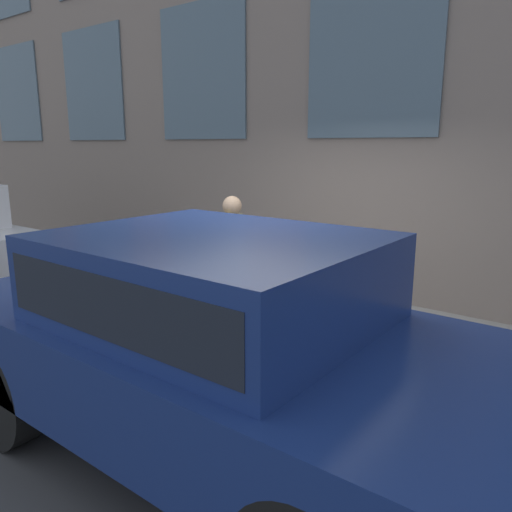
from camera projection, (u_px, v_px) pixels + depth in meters
ground_plane at (259, 363)px, 5.12m from camera, size 80.00×80.00×0.00m
sidewalk at (317, 324)px, 5.99m from camera, size 2.31×60.00×0.16m
fire_hydrant at (282, 292)px, 5.53m from camera, size 0.28×0.41×0.84m
person at (232, 244)px, 6.00m from camera, size 0.35×0.23×1.44m
parked_car_navy_near at (215, 334)px, 3.42m from camera, size 1.95×4.34×1.61m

